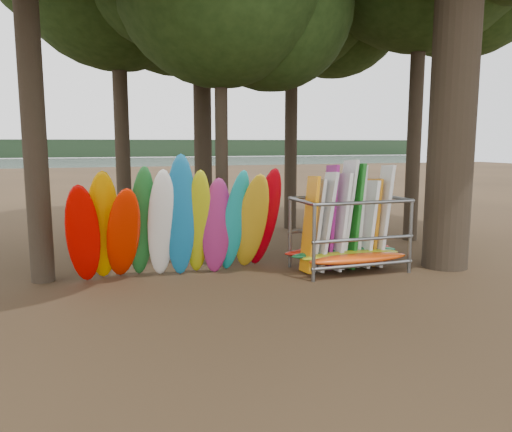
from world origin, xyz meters
name	(u,v)px	position (x,y,z in m)	size (l,w,h in m)	color
ground	(290,282)	(0.00, 0.00, 0.00)	(120.00, 120.00, 0.00)	#47331E
lake	(125,167)	(0.00, 60.00, 0.00)	(160.00, 160.00, 0.00)	gray
far_shore	(111,148)	(0.00, 110.00, 2.00)	(160.00, 4.00, 4.00)	black
kayak_row	(179,225)	(-2.41, 1.19, 1.32)	(5.27, 2.11, 3.18)	#D30400
storage_rack	(348,235)	(1.89, 0.67, 0.92)	(3.14, 1.60, 2.87)	slate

